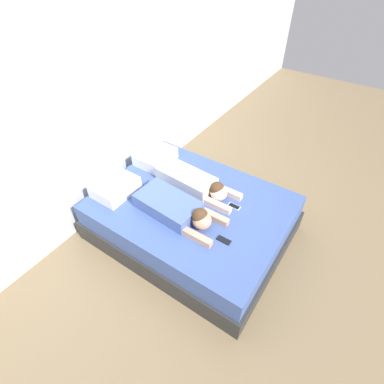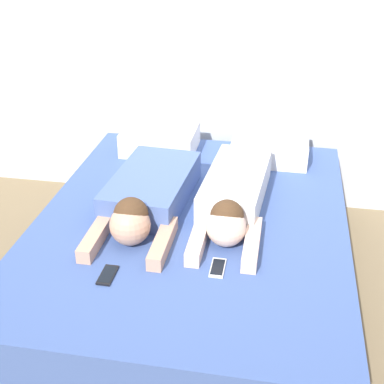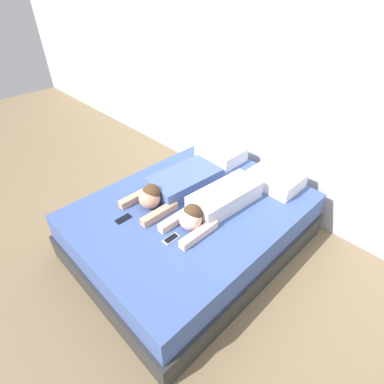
# 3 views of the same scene
# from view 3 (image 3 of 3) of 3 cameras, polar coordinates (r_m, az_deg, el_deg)

# --- Properties ---
(ground_plane) EXTENTS (12.00, 12.00, 0.00)m
(ground_plane) POSITION_cam_3_polar(r_m,az_deg,el_deg) (3.17, 0.00, -9.86)
(ground_plane) COLOR #7F6B4C
(wall_back) EXTENTS (12.00, 0.06, 2.60)m
(wall_back) POSITION_cam_3_polar(r_m,az_deg,el_deg) (3.32, 16.19, 17.81)
(wall_back) COLOR silver
(wall_back) RESTS_ON ground_plane
(bed) EXTENTS (1.69, 2.17, 0.53)m
(bed) POSITION_cam_3_polar(r_m,az_deg,el_deg) (2.99, 0.00, -6.44)
(bed) COLOR #2D2D2D
(bed) RESTS_ON ground_plane
(pillow_head_left) EXTENTS (0.48, 0.39, 0.16)m
(pillow_head_left) POSITION_cam_3_polar(r_m,az_deg,el_deg) (3.48, 5.59, 7.40)
(pillow_head_left) COLOR white
(pillow_head_left) RESTS_ON bed
(pillow_head_right) EXTENTS (0.48, 0.39, 0.16)m
(pillow_head_right) POSITION_cam_3_polar(r_m,az_deg,el_deg) (3.14, 15.72, 2.44)
(pillow_head_right) COLOR white
(pillow_head_right) RESTS_ON bed
(person_left) EXTENTS (0.44, 1.02, 0.23)m
(person_left) POSITION_cam_3_polar(r_m,az_deg,el_deg) (2.92, -3.11, 1.34)
(person_left) COLOR #4C66A5
(person_left) RESTS_ON bed
(person_right) EXTENTS (0.35, 1.04, 0.23)m
(person_right) POSITION_cam_3_polar(r_m,az_deg,el_deg) (2.70, 4.53, -2.08)
(person_right) COLOR silver
(person_right) RESTS_ON bed
(cell_phone_left) EXTENTS (0.06, 0.14, 0.01)m
(cell_phone_left) POSITION_cam_3_polar(r_m,az_deg,el_deg) (2.72, -12.94, -4.99)
(cell_phone_left) COLOR black
(cell_phone_left) RESTS_ON bed
(cell_phone_right) EXTENTS (0.06, 0.14, 0.01)m
(cell_phone_right) POSITION_cam_3_polar(r_m,az_deg,el_deg) (2.48, -3.97, -8.86)
(cell_phone_right) COLOR silver
(cell_phone_right) RESTS_ON bed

